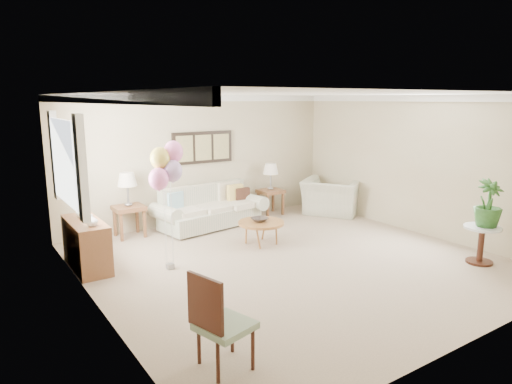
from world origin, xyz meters
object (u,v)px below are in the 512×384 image
Objects in this scene: armchair at (332,197)px; accent_chair at (219,320)px; balloon_cluster at (166,166)px; coffee_table at (261,223)px; sofa at (210,211)px.

armchair is 6.34m from accent_chair.
armchair is 0.62× the size of balloon_cluster.
accent_chair is 3.01m from balloon_cluster.
accent_chair reaches higher than coffee_table.
accent_chair is at bearing -103.96° from balloon_cluster.
sofa is at bearing 97.43° from coffee_table.
accent_chair reaches higher than armchair.
balloon_cluster is (-1.82, -0.20, 1.19)m from coffee_table.
armchair is 1.24× the size of accent_chair.
accent_chair is (-2.29, -4.46, 0.18)m from sofa.
armchair is at bearing 37.39° from accent_chair.
coffee_table is 0.85× the size of accent_chair.
coffee_table is at bearing 6.15° from balloon_cluster.
armchair is (2.54, 0.93, 0.01)m from coffee_table.
sofa reaches higher than coffee_table.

